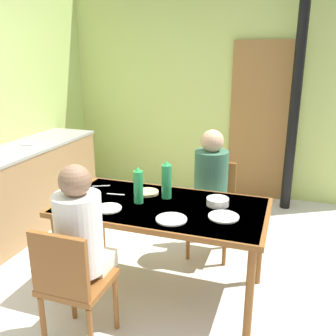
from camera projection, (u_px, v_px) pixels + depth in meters
ground_plane at (136, 291)px, 3.03m from camera, size 6.56×6.56×0.00m
wall_back at (209, 88)px, 4.89m from camera, size 4.09×0.10×2.80m
door_wooden at (262, 123)px, 4.72m from camera, size 0.80×0.05×2.00m
stove_pipe_column at (296, 94)px, 4.24m from camera, size 0.12×0.12×2.80m
kitchen_counter at (13, 193)px, 3.87m from camera, size 0.61×2.41×0.91m
dining_table at (162, 214)px, 2.85m from camera, size 1.59×0.83×0.75m
chair_near_diner at (72, 282)px, 2.30m from camera, size 0.40×0.40×0.87m
chair_far_diner at (213, 202)px, 3.52m from camera, size 0.40×0.40×0.87m
person_near_diner at (80, 231)px, 2.34m from camera, size 0.30×0.37×0.77m
person_far_diner at (211, 178)px, 3.31m from camera, size 0.30×0.37×0.77m
water_bottle_green_near at (167, 181)px, 2.92m from camera, size 0.08×0.08×0.31m
water_bottle_green_far at (138, 186)px, 2.83m from camera, size 0.07×0.07×0.29m
serving_bowl_center at (218, 202)px, 2.82m from camera, size 0.17×0.17×0.05m
dinner_plate_near_left at (171, 219)px, 2.57m from camera, size 0.22×0.22×0.01m
dinner_plate_near_right at (108, 208)px, 2.75m from camera, size 0.20×0.20×0.01m
dinner_plate_far_center at (224, 217)px, 2.61m from camera, size 0.22×0.22×0.01m
drinking_glass_by_near_diner at (68, 207)px, 2.68m from camera, size 0.06×0.06×0.09m
bread_plate_sliced at (147, 192)px, 3.05m from camera, size 0.19×0.19×0.02m
cutlery_knife_near at (101, 186)px, 3.22m from camera, size 0.14×0.08×0.00m
cutlery_fork_near at (94, 199)px, 2.94m from camera, size 0.05×0.15×0.00m
cutlery_knife_far at (116, 194)px, 3.03m from camera, size 0.15×0.03×0.00m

